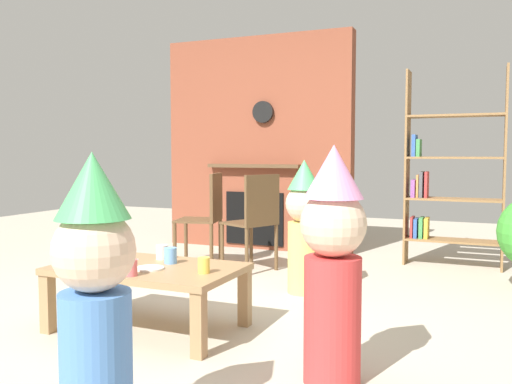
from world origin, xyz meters
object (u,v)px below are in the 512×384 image
object	(u,v)px
paper_plate_rear	(149,268)
child_in_pink	(333,258)
paper_cup_near_right	(91,258)
paper_plate_front	(116,266)
dining_chair_middle	(256,217)
birthday_cake_slice	(86,255)
child_by_the_chairs	(304,223)
coffee_table	(148,275)
child_with_cone_hat	(95,294)
paper_cup_near_left	(131,268)
paper_cup_far_right	(162,252)
dining_chair_left	(207,213)
paper_cup_center	(204,265)
paper_cup_far_left	(170,256)
bookshelf	(446,178)

from	to	relation	value
paper_plate_rear	child_in_pink	bearing A→B (deg)	-10.97
paper_cup_near_right	paper_plate_front	bearing A→B (deg)	-2.28
paper_plate_front	dining_chair_middle	bearing A→B (deg)	86.72
paper_plate_front	child_in_pink	size ratio (longest dim) A/B	0.16
birthday_cake_slice	child_by_the_chairs	size ratio (longest dim) A/B	0.10
coffee_table	child_with_cone_hat	size ratio (longest dim) A/B	1.03
paper_cup_near_left	paper_cup_far_right	xyz separation A→B (m)	(-0.10, 0.48, 0.00)
child_in_pink	dining_chair_left	xyz separation A→B (m)	(-1.85, 2.18, -0.09)
birthday_cake_slice	dining_chair_middle	xyz separation A→B (m)	(0.41, 1.82, 0.07)
coffee_table	paper_cup_near_left	distance (m)	0.30
paper_cup_center	paper_plate_rear	distance (m)	0.36
paper_cup_near_right	child_by_the_chairs	size ratio (longest dim) A/B	0.08
paper_cup_far_right	dining_chair_left	bearing A→B (deg)	108.64
paper_cup_far_left	paper_plate_rear	bearing A→B (deg)	-96.51
dining_chair_left	paper_cup_near_left	bearing A→B (deg)	93.69
paper_plate_rear	dining_chair_left	distance (m)	2.06
paper_cup_center	birthday_cake_slice	bearing A→B (deg)	179.67
birthday_cake_slice	paper_cup_center	bearing A→B (deg)	-0.33
paper_plate_rear	child_in_pink	size ratio (longest dim) A/B	0.15
paper_plate_front	dining_chair_left	world-z (taller)	dining_chair_left
child_by_the_chairs	dining_chair_middle	size ratio (longest dim) A/B	1.16
bookshelf	dining_chair_middle	world-z (taller)	bookshelf
bookshelf	paper_cup_near_left	world-z (taller)	bookshelf
dining_chair_middle	paper_plate_front	bearing A→B (deg)	112.40
bookshelf	child_with_cone_hat	size ratio (longest dim) A/B	1.72
paper_cup_near_right	child_by_the_chairs	distance (m)	1.64
child_with_cone_hat	paper_cup_near_right	bearing A→B (deg)	14.07
paper_cup_near_left	paper_cup_far_left	distance (m)	0.39
paper_cup_far_left	paper_plate_rear	world-z (taller)	paper_cup_far_left
paper_plate_rear	dining_chair_middle	distance (m)	1.87
paper_cup_far_right	birthday_cake_slice	bearing A→B (deg)	-148.74
coffee_table	child_by_the_chairs	world-z (taller)	child_by_the_chairs
paper_cup_near_left	bookshelf	bearing A→B (deg)	64.02
paper_plate_rear	child_with_cone_hat	bearing A→B (deg)	-64.53
paper_cup_near_left	paper_cup_near_right	bearing A→B (deg)	158.79
paper_cup_far_left	paper_plate_front	world-z (taller)	paper_cup_far_left
coffee_table	paper_cup_near_left	bearing A→B (deg)	-75.09
paper_cup_center	paper_plate_front	bearing A→B (deg)	-172.83
coffee_table	dining_chair_middle	bearing A→B (deg)	91.22
paper_cup_near_right	child_with_cone_hat	distance (m)	1.47
paper_cup_near_right	dining_chair_middle	xyz separation A→B (m)	(0.30, 1.89, 0.07)
birthday_cake_slice	dining_chair_left	size ratio (longest dim) A/B	0.11
child_by_the_chairs	paper_cup_center	bearing A→B (deg)	18.07
paper_cup_near_left	birthday_cake_slice	distance (m)	0.57
paper_cup_far_right	dining_chair_middle	distance (m)	1.57
paper_cup_near_left	paper_cup_center	bearing A→B (deg)	32.76
coffee_table	birthday_cake_slice	distance (m)	0.46
coffee_table	dining_chair_left	size ratio (longest dim) A/B	1.27
coffee_table	dining_chair_middle	distance (m)	1.79
paper_cup_near_right	paper_plate_front	xyz separation A→B (m)	(0.19, -0.01, -0.04)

